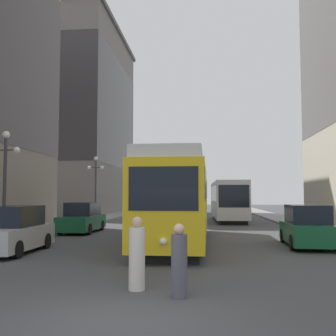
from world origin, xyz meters
The scene contains 13 objects.
ground_plane centered at (0.00, 0.00, 0.00)m, with size 200.00×200.00×0.00m, color #424244.
sidewalk_left centered at (-8.62, 40.00, 0.07)m, with size 2.69×120.00×0.15m, color gray.
sidewalk_right centered at (8.62, 40.00, 0.07)m, with size 2.69×120.00×0.15m, color gray.
streetcar centered at (0.27, 12.10, 2.10)m, with size 2.72×13.57×3.89m.
transit_bus centered at (3.53, 29.28, 1.95)m, with size 2.87×11.77×3.45m.
parked_car_left_near centered at (-5.98, 16.98, 0.84)m, with size 1.96×4.96×1.82m.
parked_car_left_mid centered at (-5.98, 8.04, 0.84)m, with size 1.98×4.51×1.82m.
parked_car_right_far centered at (5.98, 11.10, 0.84)m, with size 2.06×4.69×1.82m.
pedestrian_crossing_near centered at (0.97, 1.73, 0.74)m, with size 0.36×0.36×1.60m.
pedestrian_crossing_far centered at (-0.07, 2.34, 0.80)m, with size 0.38×0.38×1.72m.
lamp_post_left_near centered at (-7.88, 10.94, 3.56)m, with size 1.41×0.36×5.15m.
lamp_post_left_far centered at (-7.88, 26.62, 3.76)m, with size 1.41×0.36×5.49m.
building_left_corner centered at (-15.13, 44.98, 12.62)m, with size 10.93×21.78×24.51m.
Camera 1 is at (1.55, -7.13, 2.20)m, focal length 42.90 mm.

